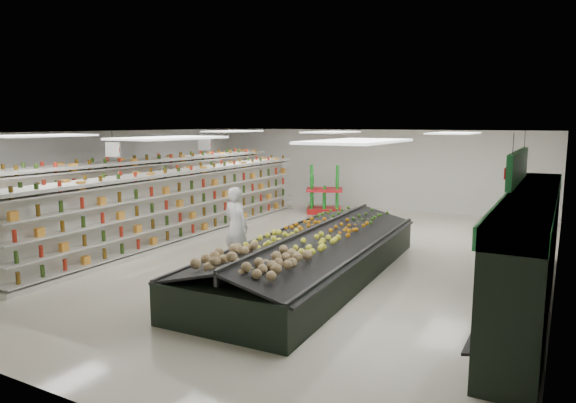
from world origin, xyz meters
The scene contains 15 objects.
floor centered at (0.00, 0.00, 0.00)m, with size 16.00×16.00×0.00m, color beige.
ceiling centered at (0.00, 0.00, 3.20)m, with size 14.00×16.00×0.02m, color white.
wall_back centered at (0.00, 8.00, 1.60)m, with size 14.00×0.02×3.20m, color white.
wall_left centered at (-7.00, 0.00, 1.60)m, with size 0.02×16.00×3.20m, color white.
wall_right centered at (7.00, 0.00, 1.60)m, with size 0.02×16.00×3.20m, color white.
produce_wall_case centered at (6.53, -1.50, 1.24)m, with size 0.93×8.00×2.20m.
aisle_sign_near centered at (-3.80, -2.00, 2.75)m, with size 0.52×0.06×0.75m.
aisle_sign_far centered at (-3.80, 2.00, 2.75)m, with size 0.52×0.06×0.75m.
hortifruti_banner centered at (6.25, -1.50, 2.65)m, with size 0.12×3.20×0.95m.
gondola_left centered at (-5.03, -0.02, 1.05)m, with size 1.65×13.29×2.30m.
gondola_center centered at (-2.94, -0.10, 0.96)m, with size 1.01×12.09×2.09m.
produce_island centered at (2.15, -1.84, 0.52)m, with size 3.05×7.77×1.15m.
soda_endcap centered at (-1.11, 5.93, 0.84)m, with size 1.61×1.38×1.73m.
shopper_main centered at (0.05, -1.78, 0.97)m, with size 0.71×0.46×1.94m, color white.
shopper_background centered at (-3.70, 4.07, 0.76)m, with size 0.73×0.45×1.51m, color #9E8C61.
Camera 1 is at (7.07, -11.95, 3.45)m, focal length 32.00 mm.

